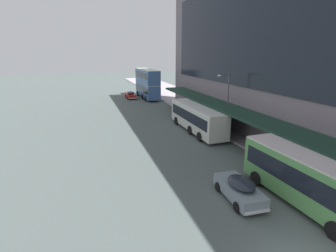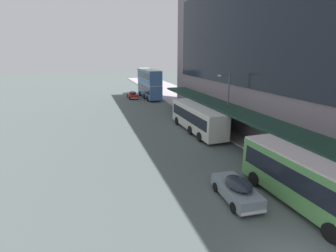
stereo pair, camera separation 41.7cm
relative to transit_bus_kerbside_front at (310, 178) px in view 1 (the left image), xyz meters
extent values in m
cube|color=#559350|center=(0.00, 0.00, -0.12)|extent=(2.91, 9.49, 2.75)
cube|color=black|center=(0.00, 0.00, 0.21)|extent=(2.92, 8.74, 1.21)
cube|color=silver|center=(0.00, 0.00, 1.30)|extent=(2.81, 9.49, 0.12)
cube|color=black|center=(-0.17, 4.74, 1.00)|extent=(1.28, 0.11, 0.36)
cylinder|color=black|center=(-1.40, 3.15, -1.34)|extent=(0.29, 1.01, 1.00)
cylinder|color=black|center=(1.16, 3.24, -1.34)|extent=(0.29, 1.01, 1.00)
cylinder|color=black|center=(-1.17, -2.96, -1.34)|extent=(0.29, 1.01, 1.00)
cube|color=#3E649C|center=(-0.04, 41.77, -0.16)|extent=(2.69, 10.84, 2.66)
cube|color=black|center=(-0.04, 41.77, 0.16)|extent=(2.71, 9.98, 1.17)
cube|color=silver|center=(-0.04, 41.77, 1.22)|extent=(2.59, 10.84, 0.12)
cube|color=#3E649C|center=(-0.04, 41.77, 2.60)|extent=(2.69, 10.84, 2.66)
cube|color=black|center=(-0.04, 41.77, 2.92)|extent=(2.71, 9.98, 1.17)
cube|color=silver|center=(-0.04, 41.77, 3.98)|extent=(2.59, 10.84, 0.12)
cube|color=black|center=(-0.16, 47.21, 3.68)|extent=(1.23, 0.09, 0.36)
cylinder|color=black|center=(-1.35, 45.41, -1.34)|extent=(0.27, 1.01, 1.00)
cylinder|color=black|center=(1.11, 45.47, -1.34)|extent=(0.27, 1.01, 1.00)
cylinder|color=black|center=(-1.20, 38.40, -1.34)|extent=(0.27, 1.01, 1.00)
cylinder|color=black|center=(1.26, 38.45, -1.34)|extent=(0.27, 1.01, 1.00)
cylinder|color=black|center=(-1.25, 40.94, -1.34)|extent=(0.27, 1.01, 1.00)
cylinder|color=black|center=(1.21, 40.99, -1.34)|extent=(0.27, 1.01, 1.00)
cube|color=silver|center=(-0.06, 16.58, -0.17)|extent=(2.57, 11.00, 2.65)
cube|color=black|center=(-0.06, 16.58, 0.15)|extent=(2.59, 10.13, 1.17)
cube|color=silver|center=(-0.06, 16.58, 1.21)|extent=(2.47, 11.00, 0.12)
cube|color=black|center=(-0.14, 22.10, 0.91)|extent=(1.21, 0.08, 0.36)
cylinder|color=black|center=(-1.32, 20.29, -1.34)|extent=(0.26, 1.00, 1.00)
cylinder|color=black|center=(1.09, 20.33, -1.34)|extent=(0.26, 1.00, 1.00)
cylinder|color=black|center=(-1.22, 13.16, -1.34)|extent=(0.26, 1.00, 1.00)
cylinder|color=black|center=(1.19, 13.19, -1.34)|extent=(0.26, 1.00, 1.00)
cylinder|color=black|center=(-1.26, 15.74, -1.34)|extent=(0.26, 1.00, 1.00)
cylinder|color=black|center=(1.16, 15.77, -1.34)|extent=(0.26, 1.00, 1.00)
cube|color=#A31E19|center=(-3.44, 42.59, -1.25)|extent=(1.66, 4.58, 0.75)
ellipsoid|color=#1E232D|center=(-3.44, 42.36, -0.64)|extent=(1.45, 2.52, 0.52)
cube|color=silver|center=(-3.46, 44.92, -1.47)|extent=(1.56, 0.13, 0.14)
cube|color=silver|center=(-3.43, 40.25, -1.47)|extent=(1.56, 0.13, 0.14)
sphere|color=silver|center=(-3.91, 44.89, -1.20)|extent=(0.18, 0.18, 0.18)
sphere|color=silver|center=(-3.00, 44.90, -1.20)|extent=(0.18, 0.18, 0.18)
cylinder|color=black|center=(-4.27, 44.00, -1.52)|extent=(0.14, 0.64, 0.64)
cylinder|color=black|center=(-2.63, 44.01, -1.52)|extent=(0.14, 0.64, 0.64)
cylinder|color=black|center=(-4.26, 41.17, -1.52)|extent=(0.14, 0.64, 0.64)
cylinder|color=black|center=(-2.62, 41.18, -1.52)|extent=(0.14, 0.64, 0.64)
cube|color=gray|center=(-3.62, 1.86, -1.23)|extent=(1.89, 4.14, 0.78)
ellipsoid|color=#1E232D|center=(-3.63, 1.66, -0.59)|extent=(1.60, 2.30, 0.56)
cube|color=silver|center=(-3.52, 3.94, -1.47)|extent=(1.62, 0.20, 0.14)
cube|color=silver|center=(-3.72, -0.22, -1.47)|extent=(1.62, 0.20, 0.14)
sphere|color=silver|center=(-3.99, 3.94, -1.18)|extent=(0.18, 0.18, 0.18)
sphere|color=silver|center=(-3.06, 3.89, -1.18)|extent=(0.18, 0.18, 0.18)
cylinder|color=black|center=(-4.41, 3.16, -1.52)|extent=(0.17, 0.65, 0.64)
cylinder|color=black|center=(-2.72, 3.08, -1.52)|extent=(0.17, 0.65, 0.64)
cylinder|color=black|center=(-4.53, 0.65, -1.52)|extent=(0.17, 0.65, 0.64)
cylinder|color=black|center=(-2.83, 0.57, -1.52)|extent=(0.17, 0.65, 0.64)
cylinder|color=#4C4C51|center=(2.60, 14.31, 1.70)|extent=(0.16, 0.16, 6.79)
cylinder|color=#4C4C51|center=(2.00, 14.31, 5.00)|extent=(1.20, 0.10, 0.10)
ellipsoid|color=silver|center=(1.40, 14.31, 4.92)|extent=(0.44, 0.28, 0.20)
camera|label=1|loc=(-12.58, -11.05, 7.29)|focal=28.00mm
camera|label=2|loc=(-12.18, -11.18, 7.29)|focal=28.00mm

